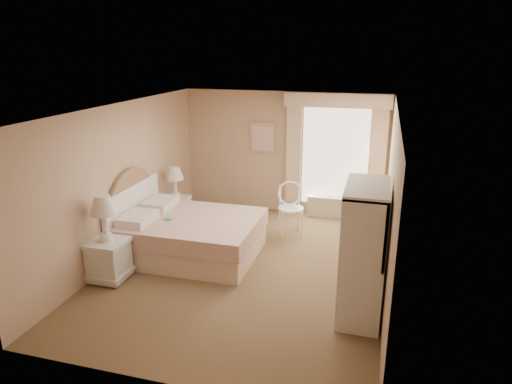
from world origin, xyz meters
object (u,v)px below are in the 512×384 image
(bed, at_px, (185,234))
(round_table, at_px, (367,203))
(nightstand_near, at_px, (108,249))
(armoire, at_px, (363,262))
(nightstand_far, at_px, (176,203))
(cafe_chair, at_px, (290,204))

(bed, xyz_separation_m, round_table, (2.87, 2.21, 0.07))
(nightstand_near, relative_size, round_table, 1.99)
(nightstand_near, bearing_deg, armoire, 1.34)
(armoire, bearing_deg, round_table, 91.09)
(nightstand_far, bearing_deg, armoire, -31.78)
(nightstand_near, height_order, nightstand_far, nightstand_near)
(armoire, bearing_deg, nightstand_near, -178.66)
(nightstand_far, distance_m, round_table, 3.72)
(bed, relative_size, armoire, 1.26)
(cafe_chair, distance_m, armoire, 2.82)
(round_table, xyz_separation_m, armoire, (0.06, -3.25, 0.29))
(bed, distance_m, cafe_chair, 2.06)
(armoire, bearing_deg, nightstand_far, 148.22)
(bed, distance_m, round_table, 3.62)
(bed, distance_m, nightstand_near, 1.34)
(round_table, xyz_separation_m, cafe_chair, (-1.36, -0.82, 0.13))
(nightstand_far, xyz_separation_m, round_table, (3.59, 0.99, 0.01))
(round_table, relative_size, armoire, 0.38)
(nightstand_near, xyz_separation_m, armoire, (3.65, 0.09, 0.23))
(nightstand_far, height_order, cafe_chair, nightstand_far)
(bed, xyz_separation_m, armoire, (2.93, -1.04, 0.36))
(nightstand_near, distance_m, nightstand_far, 2.35)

